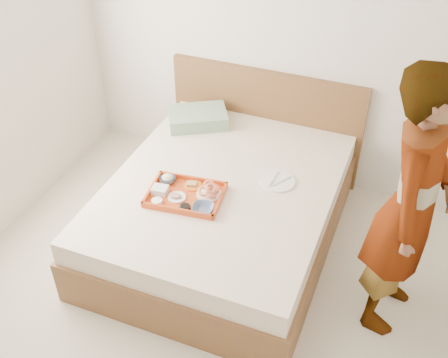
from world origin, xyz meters
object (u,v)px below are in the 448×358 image
object	(u,v)px
bed	(223,210)
tray	(186,195)
person	(411,207)
dinner_plate	(278,181)

from	to	relation	value
bed	tray	world-z (taller)	tray
person	bed	bearing A→B (deg)	87.80
dinner_plate	person	xyz separation A→B (m)	(0.90, -0.39, 0.36)
bed	tray	size ratio (longest dim) A/B	3.92
dinner_plate	tray	bearing A→B (deg)	-143.33
tray	dinner_plate	xyz separation A→B (m)	(0.54, 0.40, -0.02)
bed	dinner_plate	distance (m)	0.48
tray	dinner_plate	size ratio (longest dim) A/B	2.01
tray	person	xyz separation A→B (m)	(1.44, 0.01, 0.34)
tray	person	distance (m)	1.48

